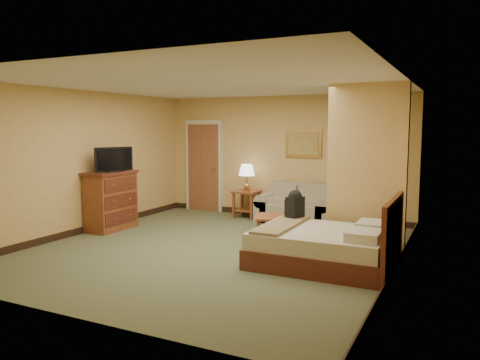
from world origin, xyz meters
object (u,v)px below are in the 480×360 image
Objects in this scene: dresser at (111,200)px; bed at (326,246)px; coffee_table at (275,223)px; loveseat at (296,210)px.

bed is (4.30, -0.50, -0.28)m from dresser.
dresser is at bearing -169.41° from coffee_table.
coffee_table is 3.16m from dresser.
loveseat is 1.60m from coffee_table.
dresser is (-2.93, -2.17, 0.30)m from loveseat.
bed is (1.37, -2.67, 0.02)m from loveseat.
dresser is at bearing 173.40° from bed.
dresser is 0.58× the size of bed.
bed is at bearing -62.76° from loveseat.
dresser is (-3.10, -0.58, 0.26)m from coffee_table.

